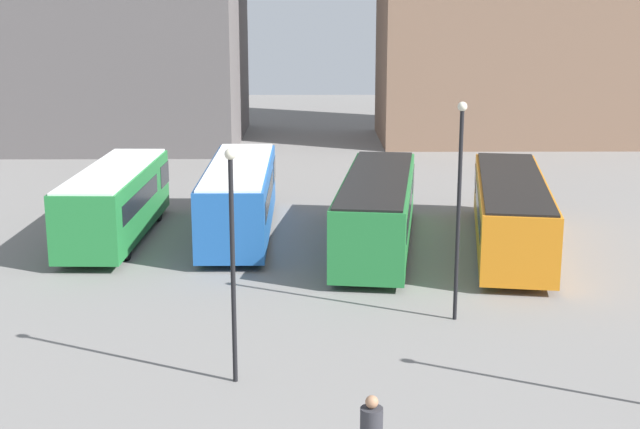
{
  "coord_description": "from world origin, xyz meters",
  "views": [
    {
      "loc": [
        0.12,
        -13.42,
        9.38
      ],
      "look_at": [
        0.38,
        16.99,
        2.13
      ],
      "focal_mm": 50.0,
      "sensor_mm": 36.0,
      "label": 1
    }
  ],
  "objects": [
    {
      "name": "bus_1",
      "position": [
        -2.89,
        22.51,
        1.62
      ],
      "size": [
        2.63,
        10.92,
        2.97
      ],
      "rotation": [
        0.0,
        0.0,
        1.58
      ],
      "color": "#1E56A3",
      "rests_on": "ground_plane"
    },
    {
      "name": "bus_0",
      "position": [
        -7.85,
        21.87,
        1.59
      ],
      "size": [
        2.74,
        10.04,
        2.92
      ],
      "rotation": [
        0.0,
        0.0,
        1.55
      ],
      "color": "#237A38",
      "rests_on": "ground_plane"
    },
    {
      "name": "bus_2",
      "position": [
        2.66,
        20.57,
        1.55
      ],
      "size": [
        4.15,
        12.12,
        2.83
      ],
      "rotation": [
        0.0,
        0.0,
        1.44
      ],
      "color": "#237A38",
      "rests_on": "ground_plane"
    },
    {
      "name": "lamp_post_2",
      "position": [
        4.44,
        12.16,
        3.83
      ],
      "size": [
        0.28,
        0.28,
        6.61
      ],
      "color": "black",
      "rests_on": "ground_plane"
    },
    {
      "name": "bus_3",
      "position": [
        7.87,
        20.41,
        1.51
      ],
      "size": [
        4.52,
        12.55,
        2.75
      ],
      "rotation": [
        0.0,
        0.0,
        1.41
      ],
      "color": "orange",
      "rests_on": "ground_plane"
    },
    {
      "name": "traveler",
      "position": [
        1.29,
        2.91,
        1.06
      ],
      "size": [
        0.5,
        0.5,
        1.79
      ],
      "rotation": [
        0.0,
        0.0,
        1.66
      ],
      "color": "#4C3828",
      "rests_on": "ground_plane"
    },
    {
      "name": "lamp_post_0",
      "position": [
        -1.85,
        7.65,
        3.5
      ],
      "size": [
        0.28,
        0.28,
        5.99
      ],
      "color": "black",
      "rests_on": "ground_plane"
    }
  ]
}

